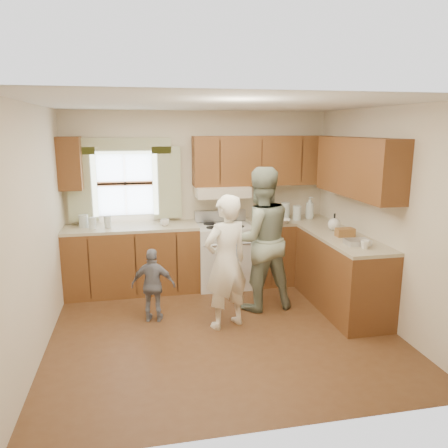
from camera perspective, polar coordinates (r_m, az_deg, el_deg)
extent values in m
plane|color=#523019|center=(5.15, -0.22, -13.62)|extent=(3.80, 3.80, 0.00)
plane|color=white|center=(4.63, -0.24, 15.41)|extent=(3.80, 3.80, 0.00)
plane|color=beige|center=(6.43, -3.26, 3.37)|extent=(3.80, 0.00, 3.80)
plane|color=beige|center=(3.10, 6.12, -6.68)|extent=(3.80, 0.00, 3.80)
plane|color=beige|center=(4.75, -23.32, -0.87)|extent=(0.00, 3.50, 3.50)
plane|color=beige|center=(5.42, 19.88, 0.95)|extent=(0.00, 3.50, 3.50)
cube|color=#4E2810|center=(6.25, -11.82, -4.67)|extent=(1.82, 0.60, 0.90)
cube|color=#4E2810|center=(6.62, 8.34, -3.56)|extent=(1.22, 0.60, 0.90)
cube|color=#462510|center=(5.76, 15.05, -6.34)|extent=(0.60, 1.65, 0.90)
cube|color=#BDAC8D|center=(6.13, -12.01, -0.46)|extent=(1.82, 0.60, 0.04)
cube|color=#BDAC8D|center=(6.51, 8.47, 0.42)|extent=(1.22, 0.60, 0.04)
cube|color=#BDAC8D|center=(5.63, 15.31, -1.80)|extent=(0.60, 1.65, 0.04)
cube|color=#4E2810|center=(6.39, 4.98, 8.26)|extent=(2.00, 0.33, 0.70)
cube|color=#462510|center=(6.20, -19.47, 7.47)|extent=(0.30, 0.33, 0.70)
cube|color=#462510|center=(5.55, 17.09, 7.13)|extent=(0.33, 1.65, 0.70)
cube|color=beige|center=(6.24, -0.24, 4.27)|extent=(0.76, 0.45, 0.15)
cube|color=silver|center=(6.31, -12.78, 5.21)|extent=(0.90, 0.03, 0.90)
cube|color=yellow|center=(6.30, -18.08, 4.90)|extent=(0.40, 0.05, 1.02)
cube|color=yellow|center=(6.28, -7.47, 5.37)|extent=(0.40, 0.05, 1.02)
cube|color=yellow|center=(6.22, -13.02, 9.91)|extent=(1.30, 0.05, 0.22)
cylinder|color=white|center=(6.54, 5.15, 3.23)|extent=(0.27, 0.12, 0.12)
imported|color=silver|center=(6.06, -7.73, 0.20)|extent=(0.15, 0.15, 0.10)
imported|color=silver|center=(6.58, 11.14, 2.09)|extent=(0.17, 0.17, 0.33)
imported|color=silver|center=(6.24, 7.57, 0.38)|extent=(0.30, 0.30, 0.06)
imported|color=silver|center=(5.12, 17.93, -2.55)|extent=(0.11, 0.11, 0.10)
cylinder|color=silver|center=(6.22, -17.87, 0.38)|extent=(0.12, 0.12, 0.17)
cylinder|color=silver|center=(6.10, -16.81, 0.14)|extent=(0.09, 0.09, 0.16)
cube|color=olive|center=(6.22, 4.98, 0.23)|extent=(0.25, 0.19, 0.02)
cube|color=gold|center=(6.38, 6.01, 0.93)|extent=(0.20, 0.14, 0.11)
cylinder|color=silver|center=(6.52, 7.99, 1.72)|extent=(0.13, 0.13, 0.24)
cylinder|color=silver|center=(6.48, 9.52, 1.44)|extent=(0.12, 0.12, 0.21)
sphere|color=silver|center=(5.90, 14.19, -0.04)|extent=(0.17, 0.17, 0.17)
cube|color=olive|center=(5.63, 15.53, -1.06)|extent=(0.23, 0.12, 0.10)
cube|color=silver|center=(5.27, 17.02, -2.28)|extent=(0.27, 0.19, 0.06)
cylinder|color=silver|center=(6.10, -14.97, 0.31)|extent=(0.09, 0.09, 0.17)
cube|color=silver|center=(6.35, -0.07, -4.14)|extent=(0.76, 0.64, 0.90)
cube|color=#B7B7BC|center=(6.46, -0.53, 1.10)|extent=(0.76, 0.10, 0.16)
cylinder|color=#B7B7BC|center=(5.98, 0.53, -2.70)|extent=(0.68, 0.03, 0.03)
cube|color=#4B6FB0|center=(6.03, 1.03, -4.74)|extent=(0.22, 0.02, 0.42)
cylinder|color=black|center=(6.32, -1.89, 0.04)|extent=(0.18, 0.18, 0.01)
cylinder|color=black|center=(6.38, 1.30, 0.17)|extent=(0.18, 0.18, 0.01)
cylinder|color=black|center=(6.08, -1.50, -0.46)|extent=(0.18, 0.18, 0.01)
cylinder|color=black|center=(6.15, 1.81, -0.31)|extent=(0.18, 0.18, 0.01)
imported|color=white|center=(4.96, 0.27, -5.00)|extent=(0.66, 0.56, 1.55)
imported|color=#243B25|center=(5.47, 4.68, -1.99)|extent=(0.94, 0.77, 1.80)
imported|color=gray|center=(5.26, -9.21, -7.91)|extent=(0.56, 0.33, 0.89)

